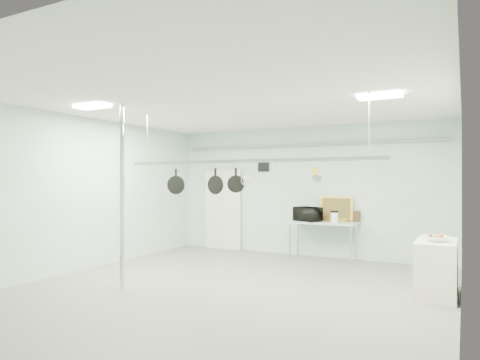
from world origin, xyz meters
The scene contains 25 objects.
floor centered at (0.00, 0.00, 0.00)m, with size 8.00×8.00×0.00m, color gray.
ceiling centered at (0.00, 0.00, 3.19)m, with size 7.00×8.00×0.02m, color silver.
back_wall centered at (0.00, 3.99, 1.60)m, with size 7.00×0.02×3.20m, color silver.
right_wall centered at (3.49, 0.00, 1.60)m, with size 0.02×8.00×3.20m, color silver.
door centered at (-2.30, 3.94, 1.05)m, with size 1.10×0.10×2.20m, color silver.
wall_vent centered at (-1.10, 3.97, 2.25)m, with size 0.30×0.04×0.30m, color black.
conduit_pipe centered at (0.00, 3.90, 2.75)m, with size 0.07×0.07×6.60m, color gray.
chrome_pole centered at (-1.70, -0.60, 1.60)m, with size 0.08×0.08×3.20m, color silver.
prep_table centered at (0.60, 3.60, 0.83)m, with size 1.60×0.70×0.91m.
side_cabinet centered at (3.15, 1.40, 0.45)m, with size 0.60×1.20×0.90m, color white.
pot_rack centered at (0.20, 0.30, 2.23)m, with size 4.80×0.06×1.00m.
light_panel_left centered at (-2.20, -0.80, 3.16)m, with size 0.65×0.30×0.05m, color white.
light_panel_right centered at (2.40, 0.60, 3.16)m, with size 0.65×0.30×0.05m, color white.
microwave centered at (0.27, 3.49, 1.07)m, with size 0.60×0.41×0.33m, color black.
coffee_canister centered at (0.89, 3.54, 1.02)m, with size 0.17×0.17×0.22m, color white.
painting_large centered at (0.84, 3.90, 1.20)m, with size 0.78×0.05×0.58m, color gold.
painting_small centered at (1.26, 3.90, 1.03)m, with size 0.30×0.04×0.25m, color #352612.
fruit_bowl centered at (3.15, 1.24, 0.94)m, with size 0.36×0.36×0.09m, color white.
skillet_left centered at (-1.22, 0.30, 1.86)m, with size 0.34×0.06×0.45m, color black, non-canonical shape.
skillet_mid centered at (-0.36, 0.30, 1.85)m, with size 0.33×0.06×0.46m, color black, non-canonical shape.
skillet_right centered at (0.06, 0.30, 1.88)m, with size 0.30×0.06×0.41m, color black, non-canonical shape.
whisk centered at (0.24, 0.30, 1.92)m, with size 0.16×0.16×0.33m, color silver, non-canonical shape.
grater centered at (1.47, 0.30, 1.98)m, with size 0.09×0.02×0.21m, color yellow, non-canonical shape.
saucepan centered at (1.51, 0.30, 1.97)m, with size 0.12×0.08×0.24m, color #BCBCC1, non-canonical shape.
fruit_cluster centered at (3.15, 1.24, 0.98)m, with size 0.24×0.24×0.09m, color #B61410, non-canonical shape.
Camera 1 is at (3.55, -6.19, 1.87)m, focal length 32.00 mm.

